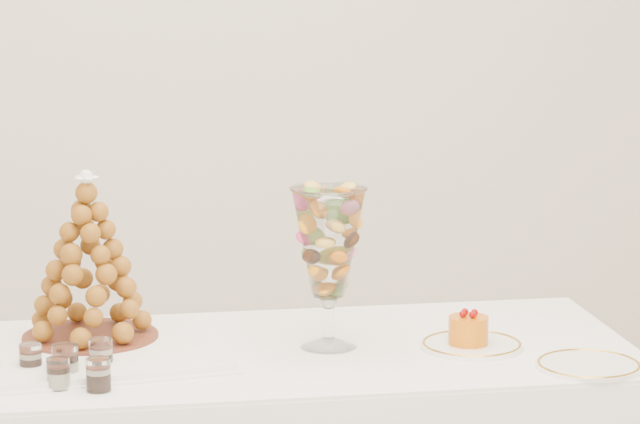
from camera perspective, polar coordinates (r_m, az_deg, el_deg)
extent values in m
cube|color=white|center=(3.37, -3.14, -5.34)|extent=(1.77, 0.72, 0.01)
cube|color=white|center=(3.35, -8.68, -5.30)|extent=(0.61, 0.49, 0.02)
cylinder|color=white|center=(3.40, 0.32, -4.92)|extent=(0.13, 0.13, 0.02)
cylinder|color=white|center=(3.38, 0.32, -4.04)|extent=(0.03, 0.03, 0.09)
sphere|color=white|center=(3.37, 0.32, -3.33)|extent=(0.04, 0.04, 0.04)
cylinder|color=white|center=(3.41, 5.73, -5.03)|extent=(0.23, 0.23, 0.01)
cylinder|color=white|center=(3.29, 10.08, -5.72)|extent=(0.23, 0.23, 0.01)
cylinder|color=white|center=(3.25, -10.84, -5.45)|extent=(0.06, 0.06, 0.06)
cylinder|color=white|center=(3.20, -9.56, -5.60)|extent=(0.06, 0.06, 0.07)
cylinder|color=white|center=(3.25, -8.25, -5.34)|extent=(0.06, 0.06, 0.07)
cylinder|color=white|center=(3.14, -9.82, -6.00)|extent=(0.06, 0.06, 0.06)
cylinder|color=white|center=(3.11, -8.34, -6.08)|extent=(0.06, 0.06, 0.07)
cylinder|color=maroon|center=(3.44, -8.63, -4.63)|extent=(0.30, 0.30, 0.01)
cone|color=#8B5215|center=(3.40, -8.72, -1.62)|extent=(0.31, 0.31, 0.37)
sphere|color=white|center=(3.37, -8.80, 1.25)|extent=(0.04, 0.04, 0.04)
cylinder|color=#D66709|center=(3.39, 5.61, -4.45)|extent=(0.09, 0.09, 0.06)
sphere|color=#8A0505|center=(3.39, 5.84, -3.78)|extent=(0.02, 0.02, 0.02)
sphere|color=#8A0505|center=(3.40, 5.48, -3.75)|extent=(0.02, 0.02, 0.02)
sphere|color=#8A0505|center=(3.37, 5.39, -3.84)|extent=(0.02, 0.02, 0.02)
sphere|color=#8A0505|center=(3.37, 5.76, -3.87)|extent=(0.02, 0.02, 0.02)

